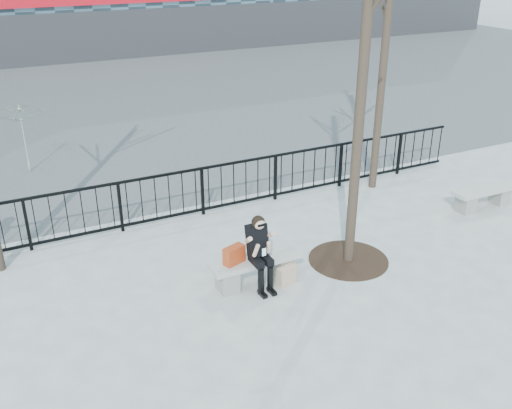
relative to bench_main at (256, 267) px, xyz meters
name	(u,v)px	position (x,y,z in m)	size (l,w,h in m)	color
ground	(256,282)	(0.00, 0.00, -0.30)	(120.00, 120.00, 0.00)	gray
street_surface	(84,96)	(0.00, 15.00, -0.30)	(60.00, 23.00, 0.01)	#474747
railing	(194,193)	(0.00, 3.00, 0.25)	(14.00, 0.06, 1.10)	black
tree_grate	(348,260)	(1.90, -0.10, -0.29)	(1.50, 1.50, 0.02)	black
bench_main	(256,267)	(0.00, 0.00, 0.00)	(1.65, 0.46, 0.49)	gray
bench_second	(484,196)	(5.98, 0.50, -0.01)	(1.59, 0.44, 0.47)	gray
seated_woman	(260,253)	(0.00, -0.16, 0.37)	(0.50, 0.64, 1.34)	black
handbag	(234,255)	(-0.41, 0.02, 0.34)	(0.38, 0.18, 0.31)	#A63514
shopping_bag	(287,275)	(0.45, -0.30, -0.12)	(0.37, 0.14, 0.35)	beige
vendor_umbrella	(24,139)	(-2.91, 7.37, 0.60)	(1.96, 2.00, 1.80)	gold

